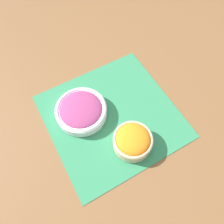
# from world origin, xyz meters

# --- Properties ---
(ground_plane) EXTENTS (3.00, 3.00, 0.00)m
(ground_plane) POSITION_xyz_m (0.00, 0.00, 0.00)
(ground_plane) COLOR brown
(placemat) EXTENTS (0.47, 0.46, 0.00)m
(placemat) POSITION_xyz_m (0.00, 0.00, 0.00)
(placemat) COLOR #2D7A51
(placemat) RESTS_ON ground_plane
(carrot_bowl) EXTENTS (0.14, 0.14, 0.07)m
(carrot_bowl) POSITION_xyz_m (-0.01, 0.13, 0.04)
(carrot_bowl) COLOR #C6B28E
(carrot_bowl) RESTS_ON placemat
(onion_bowl) EXTENTS (0.19, 0.19, 0.05)m
(onion_bowl) POSITION_xyz_m (0.09, -0.06, 0.03)
(onion_bowl) COLOR silver
(onion_bowl) RESTS_ON placemat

